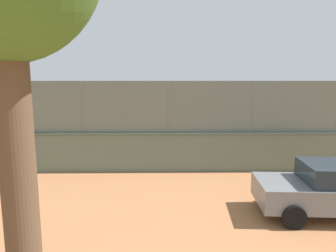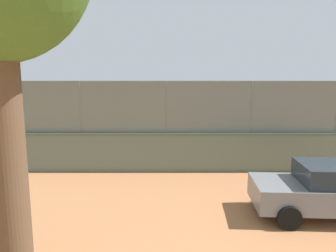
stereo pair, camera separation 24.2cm
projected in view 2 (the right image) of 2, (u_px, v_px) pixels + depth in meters
The scene contains 8 objects.
ground_plane at pixel (141, 122), 26.52m from camera, with size 260.00×260.00×0.00m, color #B27247.
perimeter_wall at pixel (124, 152), 12.86m from camera, with size 24.32×0.56×1.60m.
fence_panel_on_wall at pixel (123, 107), 12.57m from camera, with size 23.90×0.23×2.07m.
player_at_service_line at pixel (155, 132), 16.95m from camera, with size 1.15×0.75×1.51m.
player_crossing_court at pixel (202, 111), 26.26m from camera, with size 0.75×1.04×1.62m.
player_foreground_swinging at pixel (171, 119), 20.95m from camera, with size 1.29×0.78×1.70m.
sports_ball at pixel (129, 150), 16.11m from camera, with size 0.20×0.20×0.20m, color white.
spare_ball_by_wall at pixel (104, 162), 13.99m from camera, with size 0.20×0.20×0.20m, color yellow.
Camera 2 is at (-2.44, 26.22, 3.89)m, focal length 33.78 mm.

